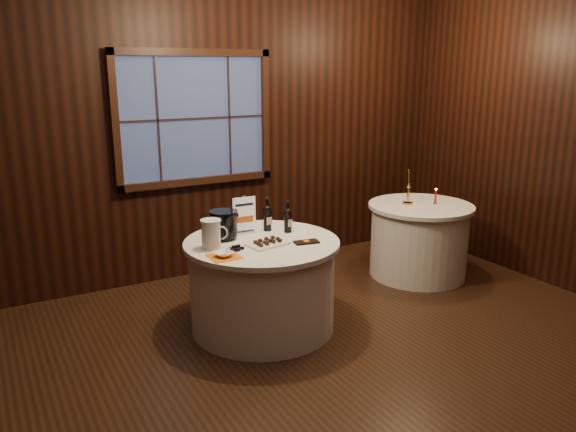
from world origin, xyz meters
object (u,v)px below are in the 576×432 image
port_bottle_left (267,216)px  chocolate_plate (267,243)px  side_table (419,240)px  chocolate_box (306,242)px  brass_candlestick (408,192)px  main_table (262,284)px  cracker_bowl (224,254)px  sign_stand (244,220)px  ice_bucket (224,224)px  red_candle (436,198)px  glass_pitcher (211,234)px  port_bottle_right (288,219)px  grape_bunch (236,248)px

port_bottle_left → chocolate_plate: port_bottle_left is taller
side_table → chocolate_box: bearing=-162.7°
brass_candlestick → main_table: bearing=-168.6°
chocolate_plate → cracker_bowl: size_ratio=2.54×
sign_stand → chocolate_box: (0.32, -0.50, -0.10)m
ice_bucket → chocolate_box: ice_bucket is taller
cracker_bowl → red_candle: bearing=10.2°
red_candle → glass_pitcher: bearing=-175.1°
sign_stand → port_bottle_left: bearing=-4.5°
port_bottle_left → cracker_bowl: size_ratio=2.16×
sign_stand → port_bottle_left: (0.21, -0.03, 0.02)m
sign_stand → chocolate_plate: bearing=-83.6°
glass_pitcher → red_candle: (2.57, 0.22, -0.05)m
port_bottle_right → chocolate_plate: port_bottle_right is taller
main_table → grape_bunch: 0.51m
main_table → cracker_bowl: 0.63m
chocolate_box → main_table: bearing=150.9°
brass_candlestick → side_table: bearing=-35.6°
chocolate_box → glass_pitcher: size_ratio=0.86×
sign_stand → brass_candlestick: 1.92m
chocolate_plate → glass_pitcher: (-0.42, 0.15, 0.10)m
cracker_bowl → main_table: bearing=27.1°
main_table → port_bottle_left: port_bottle_left is taller
sign_stand → brass_candlestick: brass_candlestick is taller
chocolate_plate → brass_candlestick: brass_candlestick is taller
grape_bunch → glass_pitcher: glass_pitcher is taller
cracker_bowl → brass_candlestick: bearing=14.5°
main_table → chocolate_plate: chocolate_plate is taller
port_bottle_right → grape_bunch: bearing=-168.8°
red_candle → port_bottle_right: bearing=-175.8°
ice_bucket → grape_bunch: ice_bucket is taller
sign_stand → brass_candlestick: size_ratio=0.89×
cracker_bowl → red_candle: 2.61m
cracker_bowl → brass_candlestick: brass_candlestick is taller
sign_stand → chocolate_plate: size_ratio=0.95×
sign_stand → port_bottle_right: sign_stand is taller
port_bottle_left → red_candle: port_bottle_left is taller
side_table → chocolate_box: 1.84m
side_table → sign_stand: bearing=-179.1°
grape_bunch → glass_pitcher: size_ratio=0.78×
brass_candlestick → red_candle: 0.30m
main_table → red_candle: red_candle is taller
ice_bucket → sign_stand: bearing=18.4°
port_bottle_right → brass_candlestick: size_ratio=0.75×
brass_candlestick → port_bottle_left: bearing=-175.3°
sign_stand → chocolate_plate: 0.40m
sign_stand → grape_bunch: 0.48m
grape_bunch → cracker_bowl: bearing=-147.2°
grape_bunch → chocolate_plate: bearing=0.6°
main_table → chocolate_box: bearing=-39.0°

